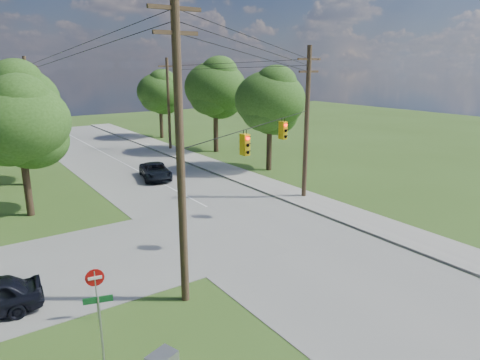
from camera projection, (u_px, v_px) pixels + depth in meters
ground at (279, 273)px, 19.61m from camera, size 140.00×140.00×0.00m
main_road at (251, 230)px, 24.68m from camera, size 10.00×100.00×0.03m
sidewalk_east at (332, 208)px, 28.33m from camera, size 2.60×100.00×0.12m
pole_sw at (180, 149)px, 15.79m from camera, size 2.00×0.32×12.00m
pole_ne at (307, 121)px, 29.42m from camera, size 2.00×0.32×10.50m
pole_north_e at (169, 103)px, 47.01m from camera, size 2.00×0.32×10.00m
pole_north_w at (31, 111)px, 39.41m from camera, size 2.00×0.32×10.00m
power_lines at (185, 66)px, 27.23m from camera, size 13.93×29.62×4.93m
traffic_signals at (266, 136)px, 23.10m from camera, size 4.91×3.27×1.05m
tree_w_near at (19, 122)px, 25.63m from camera, size 6.00×6.00×8.40m
tree_w_mid at (16, 101)px, 32.37m from camera, size 6.40×6.40×9.22m
tree_e_near at (270, 100)px, 37.28m from camera, size 6.20×6.20×8.81m
tree_e_mid at (215, 88)px, 45.34m from camera, size 6.60×6.60×9.64m
tree_e_far at (160, 92)px, 54.59m from camera, size 5.80×5.80×8.32m
car_main_north at (155, 171)px, 35.59m from camera, size 3.18×5.05×1.30m
do_not_enter_sign at (95, 282)px, 15.66m from camera, size 0.67×0.18×2.05m
street_name_sign at (101, 327)px, 12.57m from camera, size 0.81×0.27×2.78m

